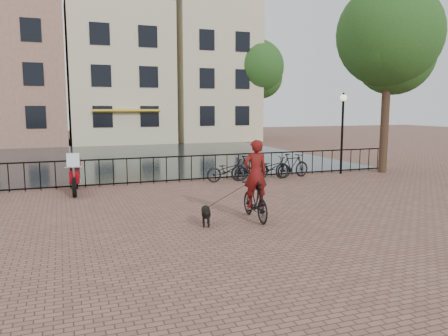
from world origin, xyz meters
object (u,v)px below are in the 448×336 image
object	(u,v)px
cyclist	(255,185)
motorcycle	(75,171)
lamp_post	(343,119)
dog	(206,215)

from	to	relation	value
cyclist	motorcycle	world-z (taller)	cyclist
lamp_post	cyclist	xyz separation A→B (m)	(-6.83, -5.90, -1.46)
cyclist	dog	world-z (taller)	cyclist
lamp_post	cyclist	distance (m)	9.14
lamp_post	cyclist	bearing A→B (deg)	-139.18
lamp_post	motorcycle	world-z (taller)	lamp_post
cyclist	motorcycle	bearing A→B (deg)	-48.30
dog	motorcycle	distance (m)	6.24
dog	lamp_post	bearing A→B (deg)	52.26
cyclist	motorcycle	xyz separation A→B (m)	(-4.24, 5.42, -0.18)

